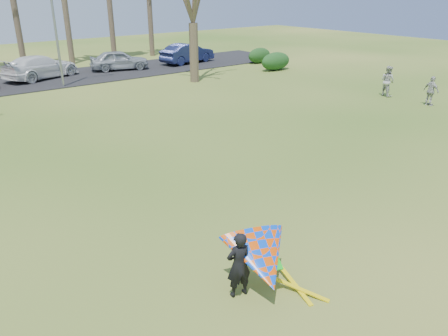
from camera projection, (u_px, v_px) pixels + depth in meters
ground at (268, 225)px, 12.42m from camera, size 100.00×100.00×0.00m
parking_strip at (20, 83)px, 30.50m from camera, size 46.00×7.00×0.06m
streetlight at (56, 17)px, 27.86m from camera, size 2.28×0.18×8.00m
hedge_near at (276, 61)px, 35.14m from camera, size 2.85×1.29×1.42m
hedge_far at (259, 55)px, 38.46m from camera, size 2.37×1.11×1.32m
car_3 at (41, 67)px, 31.68m from camera, size 6.11×4.15×1.64m
car_4 at (119, 60)px, 34.96m from camera, size 4.88×3.03×1.55m
car_5 at (187, 53)px, 38.10m from camera, size 5.28×2.59×1.67m
pedestrian_a at (388, 81)px, 26.71m from camera, size 0.85×1.01×1.85m
pedestrian_b at (431, 91)px, 24.57m from camera, size 0.59×1.03×1.66m
kite_flyer at (260, 260)px, 9.36m from camera, size 2.13×2.39×2.02m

